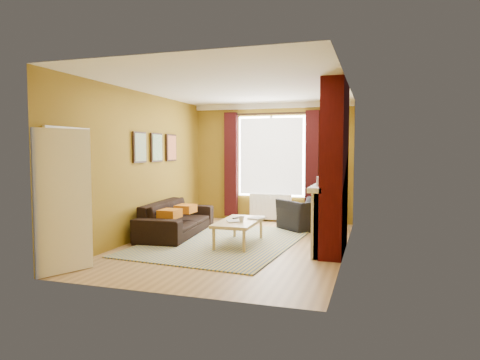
{
  "coord_description": "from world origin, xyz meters",
  "views": [
    {
      "loc": [
        2.36,
        -7.2,
        1.7
      ],
      "look_at": [
        0.0,
        0.25,
        1.15
      ],
      "focal_mm": 32.0,
      "sensor_mm": 36.0,
      "label": 1
    }
  ],
  "objects_px": {
    "sofa": "(177,218)",
    "wicker_stool": "(288,215)",
    "floor_lamp": "(335,172)",
    "armchair": "(306,214)",
    "coffee_table": "(239,223)"
  },
  "relations": [
    {
      "from": "sofa",
      "to": "floor_lamp",
      "type": "relative_size",
      "value": 1.49
    },
    {
      "from": "wicker_stool",
      "to": "floor_lamp",
      "type": "height_order",
      "value": "floor_lamp"
    },
    {
      "from": "sofa",
      "to": "armchair",
      "type": "height_order",
      "value": "sofa"
    },
    {
      "from": "wicker_stool",
      "to": "sofa",
      "type": "bearing_deg",
      "value": -136.37
    },
    {
      "from": "sofa",
      "to": "wicker_stool",
      "type": "relative_size",
      "value": 5.33
    },
    {
      "from": "armchair",
      "to": "floor_lamp",
      "type": "bearing_deg",
      "value": 175.72
    },
    {
      "from": "armchair",
      "to": "wicker_stool",
      "type": "distance_m",
      "value": 0.69
    },
    {
      "from": "sofa",
      "to": "floor_lamp",
      "type": "distance_m",
      "value": 3.6
    },
    {
      "from": "coffee_table",
      "to": "floor_lamp",
      "type": "xyz_separation_m",
      "value": [
        1.47,
        2.38,
        0.82
      ]
    },
    {
      "from": "armchair",
      "to": "floor_lamp",
      "type": "distance_m",
      "value": 1.17
    },
    {
      "from": "wicker_stool",
      "to": "floor_lamp",
      "type": "distance_m",
      "value": 1.44
    },
    {
      "from": "wicker_stool",
      "to": "floor_lamp",
      "type": "xyz_separation_m",
      "value": [
        1.03,
        0.06,
        1.0
      ]
    },
    {
      "from": "sofa",
      "to": "floor_lamp",
      "type": "bearing_deg",
      "value": -62.74
    },
    {
      "from": "sofa",
      "to": "floor_lamp",
      "type": "height_order",
      "value": "floor_lamp"
    },
    {
      "from": "floor_lamp",
      "to": "sofa",
      "type": "bearing_deg",
      "value": -147.44
    }
  ]
}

